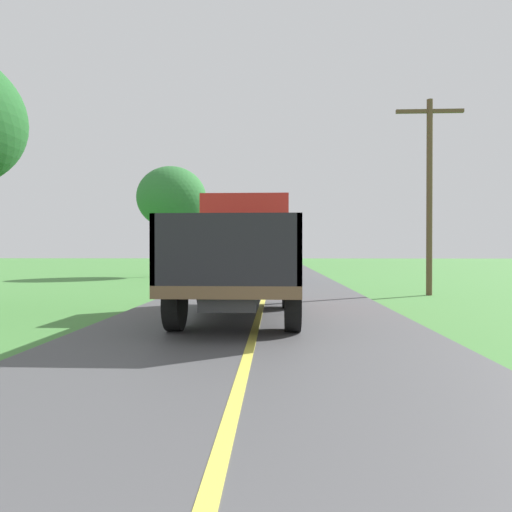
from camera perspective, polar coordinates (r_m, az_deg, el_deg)
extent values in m
cube|color=#2D2D30|center=(9.77, -1.94, -4.25)|extent=(0.90, 5.51, 0.24)
cube|color=brown|center=(9.75, -1.94, -3.08)|extent=(2.30, 5.80, 0.20)
cube|color=red|center=(11.69, -1.19, 2.67)|extent=(2.10, 1.90, 1.90)
cube|color=black|center=(12.65, -0.90, 4.02)|extent=(1.78, 0.02, 0.76)
cube|color=#232328|center=(8.93, -9.56, 0.75)|extent=(0.08, 3.85, 1.10)
cube|color=#232328|center=(8.74, 4.83, 0.76)|extent=(0.08, 3.85, 1.10)
cube|color=#232328|center=(6.89, -3.81, 0.81)|extent=(2.30, 0.08, 1.10)
cube|color=#232328|center=(10.64, -1.55, 0.72)|extent=(2.30, 0.08, 1.10)
cylinder|color=black|center=(11.68, -6.39, -3.96)|extent=(0.28, 1.00, 1.00)
cylinder|color=black|center=(11.54, 3.99, -4.01)|extent=(0.28, 1.00, 1.00)
cylinder|color=black|center=(8.36, -10.04, -5.77)|extent=(0.28, 1.00, 1.00)
cylinder|color=black|center=(8.17, 4.58, -5.91)|extent=(0.28, 1.00, 1.00)
ellipsoid|color=#A1CD21|center=(9.66, -4.29, -1.64)|extent=(0.43, 0.53, 0.41)
ellipsoid|color=#A8D026|center=(8.43, 0.40, -1.56)|extent=(0.54, 0.62, 0.39)
ellipsoid|color=#AED12E|center=(8.22, -2.81, 0.26)|extent=(0.47, 0.55, 0.48)
ellipsoid|color=gold|center=(7.53, 0.85, -2.14)|extent=(0.48, 0.60, 0.46)
ellipsoid|color=#9DBB1D|center=(9.59, 0.54, 0.31)|extent=(0.52, 0.58, 0.44)
ellipsoid|color=#A6CE2F|center=(9.08, -7.22, 0.36)|extent=(0.56, 0.57, 0.49)
ellipsoid|color=#ADC42D|center=(7.14, 2.72, 2.89)|extent=(0.51, 0.59, 0.51)
ellipsoid|color=#A3CF2E|center=(8.29, 0.48, -1.72)|extent=(0.44, 0.52, 0.44)
ellipsoid|color=#ADC22F|center=(8.19, -6.12, -1.76)|extent=(0.59, 0.59, 0.51)
cube|color=#2D2D30|center=(23.62, 0.64, -1.42)|extent=(0.90, 5.51, 0.24)
cube|color=brown|center=(23.61, 0.64, -0.94)|extent=(2.30, 5.80, 0.20)
cube|color=silver|center=(25.56, 0.79, 1.53)|extent=(2.10, 1.90, 1.90)
cube|color=black|center=(26.52, 0.85, 2.21)|extent=(1.78, 0.02, 0.76)
cube|color=#2D517F|center=(22.70, -2.24, 0.64)|extent=(0.08, 3.85, 1.10)
cube|color=#2D517F|center=(22.62, 3.37, 0.64)|extent=(0.08, 3.85, 1.10)
cube|color=#2D517F|center=(20.75, 0.38, 0.65)|extent=(2.30, 0.08, 1.10)
cube|color=#2D517F|center=(24.51, 0.71, 0.63)|extent=(2.30, 0.08, 1.10)
cylinder|color=black|center=(25.47, -1.58, -1.51)|extent=(0.28, 1.00, 1.00)
cylinder|color=black|center=(25.41, 3.15, -1.51)|extent=(0.28, 1.00, 1.00)
cylinder|color=black|center=(22.09, -2.22, -1.82)|extent=(0.28, 1.00, 1.00)
cylinder|color=black|center=(22.02, 3.23, -1.83)|extent=(0.28, 1.00, 1.00)
ellipsoid|color=#A4BD22|center=(22.07, 0.10, -0.35)|extent=(0.43, 0.44, 0.48)
ellipsoid|color=#B0C82E|center=(24.09, 1.27, 0.61)|extent=(0.57, 0.73, 0.49)
ellipsoid|color=gold|center=(23.82, 0.62, -0.30)|extent=(0.51, 0.55, 0.41)
ellipsoid|color=#A8BC29|center=(21.67, 1.35, 1.43)|extent=(0.56, 0.61, 0.41)
ellipsoid|color=#B3C92B|center=(22.88, -0.40, 0.50)|extent=(0.48, 0.50, 0.40)
ellipsoid|color=#AEBA2C|center=(21.62, -0.30, -0.26)|extent=(0.56, 0.71, 0.43)
ellipsoid|color=#A4BC26|center=(23.87, -0.49, 0.50)|extent=(0.41, 0.53, 0.42)
ellipsoid|color=#B2C41F|center=(22.38, 0.95, -0.30)|extent=(0.42, 0.41, 0.51)
ellipsoid|color=#A3CA20|center=(21.09, 2.15, -0.43)|extent=(0.42, 0.38, 0.51)
ellipsoid|color=#ACC227|center=(21.79, 1.24, -0.43)|extent=(0.52, 0.62, 0.52)
cylinder|color=brown|center=(16.84, 20.82, 6.83)|extent=(0.20, 0.20, 6.70)
cube|color=brown|center=(17.41, 20.86, 16.53)|extent=(2.28, 0.12, 0.12)
cylinder|color=#4C3823|center=(27.82, -10.48, 0.64)|extent=(0.28, 0.28, 3.08)
ellipsoid|color=#2D7033|center=(28.01, -10.49, 7.17)|extent=(4.12, 4.12, 3.71)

